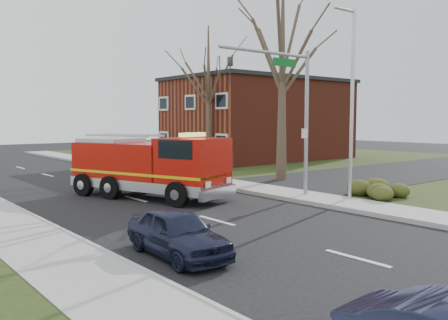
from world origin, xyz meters
TOP-DOWN VIEW (x-y plane):
  - ground at (0.00, 0.00)m, footprint 120.00×120.00m
  - sidewalk_right at (6.20, 0.00)m, footprint 2.40×80.00m
  - sidewalk_left at (-6.20, 0.00)m, footprint 2.40×80.00m
  - cross_street_right at (22.40, 4.00)m, footprint 30.00×8.00m
  - brick_building at (19.00, 18.00)m, footprint 15.40×10.40m
  - health_center_sign at (10.50, 12.50)m, footprint 0.12×2.00m
  - hedge_corner at (9.00, -1.00)m, footprint 2.80×2.00m
  - bare_tree_near at (9.50, 6.00)m, footprint 6.00×6.00m
  - bare_tree_far at (11.00, 15.00)m, footprint 5.25×5.25m
  - traffic_signal_mast at (5.21, 1.50)m, footprint 5.29×0.18m
  - streetlight_pole at (7.14, -0.50)m, footprint 1.48×0.16m
  - fire_engine at (0.74, 5.92)m, footprint 5.03×8.05m
  - parked_car_maroon at (-3.53, -2.83)m, footprint 1.72×3.82m

SIDE VIEW (x-z plane):
  - ground at x=0.00m, z-range 0.00..0.00m
  - sidewalk_right at x=6.20m, z-range 0.00..0.15m
  - sidewalk_left at x=-6.20m, z-range 0.00..0.15m
  - cross_street_right at x=22.40m, z-range 0.00..0.15m
  - hedge_corner at x=9.00m, z-range 0.13..1.03m
  - parked_car_maroon at x=-3.53m, z-range 0.00..1.27m
  - health_center_sign at x=10.50m, z-range 0.18..1.58m
  - fire_engine at x=0.74m, z-range -0.15..2.93m
  - brick_building at x=19.00m, z-range 0.03..7.28m
  - streetlight_pole at x=7.14m, z-range 0.35..8.75m
  - traffic_signal_mast at x=5.21m, z-range 1.31..8.11m
  - bare_tree_far at x=11.00m, z-range 1.24..11.74m
  - bare_tree_near at x=9.50m, z-range 1.41..13.41m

